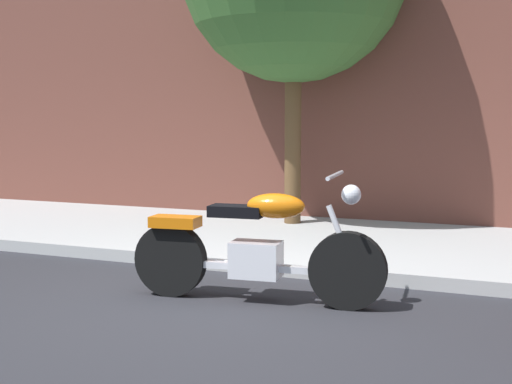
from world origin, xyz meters
name	(u,v)px	position (x,y,z in m)	size (l,w,h in m)	color
ground_plane	(198,307)	(0.00, 0.00, 0.00)	(60.00, 60.00, 0.00)	#28282D
sidewalk	(308,242)	(0.00, 3.03, 0.07)	(25.68, 3.38, 0.14)	#A8A8A8
motorcycle	(256,250)	(0.40, 0.35, 0.47)	(2.31, 0.70, 1.17)	black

